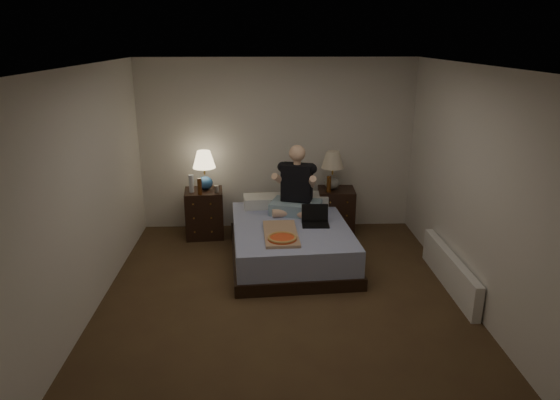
{
  "coord_description": "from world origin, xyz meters",
  "views": [
    {
      "loc": [
        -0.22,
        -4.93,
        2.76
      ],
      "look_at": [
        0.0,
        0.9,
        0.85
      ],
      "focal_mm": 32.0,
      "sensor_mm": 36.0,
      "label": 1
    }
  ],
  "objects_px": {
    "pizza_box": "(282,239)",
    "beer_bottle_left": "(200,186)",
    "person": "(296,180)",
    "soda_can": "(217,189)",
    "lamp_right": "(332,171)",
    "radiator": "(450,271)",
    "lamp_left": "(204,170)",
    "bed": "(290,241)",
    "water_bottle": "(191,184)",
    "nightstand_left": "(205,213)",
    "nightstand_right": "(336,211)",
    "laptop": "(316,216)",
    "beer_bottle_right": "(329,184)"
  },
  "relations": [
    {
      "from": "bed",
      "to": "laptop",
      "type": "relative_size",
      "value": 5.66
    },
    {
      "from": "nightstand_right",
      "to": "beer_bottle_left",
      "type": "xyz_separation_m",
      "value": [
        -1.94,
        -0.23,
        0.47
      ]
    },
    {
      "from": "lamp_left",
      "to": "soda_can",
      "type": "height_order",
      "value": "lamp_left"
    },
    {
      "from": "nightstand_right",
      "to": "soda_can",
      "type": "bearing_deg",
      "value": -172.15
    },
    {
      "from": "pizza_box",
      "to": "beer_bottle_left",
      "type": "bearing_deg",
      "value": 128.98
    },
    {
      "from": "bed",
      "to": "water_bottle",
      "type": "relative_size",
      "value": 7.7
    },
    {
      "from": "soda_can",
      "to": "laptop",
      "type": "xyz_separation_m",
      "value": [
        1.31,
        -0.79,
        -0.14
      ]
    },
    {
      "from": "beer_bottle_left",
      "to": "lamp_right",
      "type": "bearing_deg",
      "value": 7.29
    },
    {
      "from": "radiator",
      "to": "beer_bottle_left",
      "type": "bearing_deg",
      "value": 153.6
    },
    {
      "from": "lamp_right",
      "to": "radiator",
      "type": "xyz_separation_m",
      "value": [
        1.14,
        -1.73,
        -0.75
      ]
    },
    {
      "from": "nightstand_left",
      "to": "laptop",
      "type": "relative_size",
      "value": 2.02
    },
    {
      "from": "lamp_left",
      "to": "beer_bottle_right",
      "type": "relative_size",
      "value": 2.43
    },
    {
      "from": "nightstand_left",
      "to": "lamp_left",
      "type": "height_order",
      "value": "lamp_left"
    },
    {
      "from": "nightstand_right",
      "to": "water_bottle",
      "type": "bearing_deg",
      "value": -173.83
    },
    {
      "from": "lamp_left",
      "to": "water_bottle",
      "type": "height_order",
      "value": "lamp_left"
    },
    {
      "from": "nightstand_left",
      "to": "radiator",
      "type": "relative_size",
      "value": 0.43
    },
    {
      "from": "lamp_right",
      "to": "nightstand_right",
      "type": "bearing_deg",
      "value": -4.19
    },
    {
      "from": "lamp_left",
      "to": "pizza_box",
      "type": "height_order",
      "value": "lamp_left"
    },
    {
      "from": "nightstand_right",
      "to": "water_bottle",
      "type": "relative_size",
      "value": 2.68
    },
    {
      "from": "soda_can",
      "to": "laptop",
      "type": "height_order",
      "value": "soda_can"
    },
    {
      "from": "nightstand_right",
      "to": "bed",
      "type": "bearing_deg",
      "value": -126.15
    },
    {
      "from": "beer_bottle_left",
      "to": "lamp_left",
      "type": "bearing_deg",
      "value": 78.69
    },
    {
      "from": "bed",
      "to": "water_bottle",
      "type": "bearing_deg",
      "value": 146.14
    },
    {
      "from": "water_bottle",
      "to": "radiator",
      "type": "distance_m",
      "value": 3.58
    },
    {
      "from": "person",
      "to": "pizza_box",
      "type": "bearing_deg",
      "value": -86.04
    },
    {
      "from": "pizza_box",
      "to": "radiator",
      "type": "bearing_deg",
      "value": -10.05
    },
    {
      "from": "lamp_left",
      "to": "person",
      "type": "bearing_deg",
      "value": -20.4
    },
    {
      "from": "water_bottle",
      "to": "nightstand_left",
      "type": "bearing_deg",
      "value": 25.41
    },
    {
      "from": "lamp_right",
      "to": "beer_bottle_left",
      "type": "distance_m",
      "value": 1.89
    },
    {
      "from": "nightstand_right",
      "to": "water_bottle",
      "type": "height_order",
      "value": "water_bottle"
    },
    {
      "from": "soda_can",
      "to": "laptop",
      "type": "bearing_deg",
      "value": -31.09
    },
    {
      "from": "water_bottle",
      "to": "person",
      "type": "bearing_deg",
      "value": -13.32
    },
    {
      "from": "lamp_left",
      "to": "person",
      "type": "distance_m",
      "value": 1.35
    },
    {
      "from": "nightstand_right",
      "to": "lamp_left",
      "type": "distance_m",
      "value": 1.99
    },
    {
      "from": "nightstand_right",
      "to": "beer_bottle_left",
      "type": "distance_m",
      "value": 2.01
    },
    {
      "from": "soda_can",
      "to": "pizza_box",
      "type": "height_order",
      "value": "soda_can"
    },
    {
      "from": "soda_can",
      "to": "radiator",
      "type": "distance_m",
      "value": 3.25
    },
    {
      "from": "laptop",
      "to": "pizza_box",
      "type": "bearing_deg",
      "value": -128.93
    },
    {
      "from": "lamp_right",
      "to": "soda_can",
      "type": "height_order",
      "value": "lamp_right"
    },
    {
      "from": "lamp_right",
      "to": "laptop",
      "type": "xyz_separation_m",
      "value": [
        -0.33,
        -0.95,
        -0.35
      ]
    },
    {
      "from": "bed",
      "to": "soda_can",
      "type": "bearing_deg",
      "value": 139.29
    },
    {
      "from": "person",
      "to": "soda_can",
      "type": "bearing_deg",
      "value": -179.19
    },
    {
      "from": "lamp_left",
      "to": "beer_bottle_right",
      "type": "bearing_deg",
      "value": -4.28
    },
    {
      "from": "lamp_right",
      "to": "laptop",
      "type": "distance_m",
      "value": 1.06
    },
    {
      "from": "water_bottle",
      "to": "beer_bottle_left",
      "type": "distance_m",
      "value": 0.17
    },
    {
      "from": "laptop",
      "to": "beer_bottle_right",
      "type": "bearing_deg",
      "value": 73.07
    },
    {
      "from": "person",
      "to": "laptop",
      "type": "relative_size",
      "value": 2.74
    },
    {
      "from": "bed",
      "to": "lamp_left",
      "type": "distance_m",
      "value": 1.64
    },
    {
      "from": "person",
      "to": "laptop",
      "type": "height_order",
      "value": "person"
    },
    {
      "from": "bed",
      "to": "nightstand_left",
      "type": "relative_size",
      "value": 2.8
    }
  ]
}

